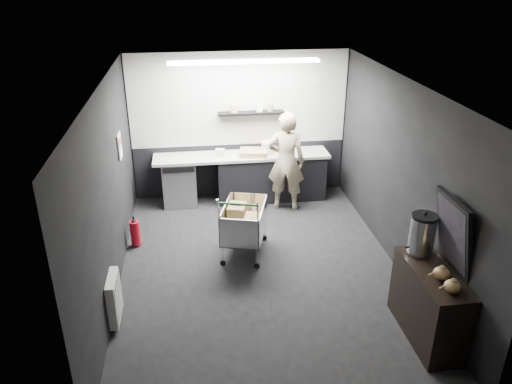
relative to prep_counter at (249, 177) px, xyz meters
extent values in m
plane|color=black|center=(-0.14, -2.42, -0.46)|extent=(5.50, 5.50, 0.00)
plane|color=white|center=(-0.14, -2.42, 2.24)|extent=(5.50, 5.50, 0.00)
plane|color=black|center=(-0.14, 0.33, 0.89)|extent=(5.50, 0.00, 5.50)
plane|color=black|center=(-0.14, -5.17, 0.89)|extent=(5.50, 0.00, 5.50)
plane|color=black|center=(-2.14, -2.42, 0.89)|extent=(0.00, 5.50, 5.50)
plane|color=black|center=(1.86, -2.42, 0.89)|extent=(0.00, 5.50, 5.50)
cube|color=#B7B8B3|center=(-0.14, 0.31, 1.39)|extent=(3.95, 0.02, 1.70)
cube|color=black|center=(-0.14, 0.31, 0.04)|extent=(3.95, 0.02, 1.00)
cube|color=black|center=(0.06, 0.20, 1.16)|extent=(1.20, 0.22, 0.04)
cylinder|color=silver|center=(1.26, 0.30, 1.69)|extent=(0.20, 0.03, 0.20)
cube|color=silver|center=(-2.12, -1.12, 1.09)|extent=(0.02, 0.30, 0.40)
cube|color=red|center=(-2.11, -1.12, 1.16)|extent=(0.02, 0.22, 0.10)
cube|color=silver|center=(-2.08, -3.32, -0.11)|extent=(0.10, 0.50, 0.60)
cube|color=white|center=(-0.14, -0.57, 2.21)|extent=(2.40, 0.20, 0.04)
cube|color=black|center=(0.41, 0.00, -0.03)|extent=(2.00, 0.56, 0.85)
cube|color=#ABAAA6|center=(-0.14, 0.00, 0.42)|extent=(3.20, 0.60, 0.05)
cube|color=#9EA0A5|center=(-1.29, 0.00, -0.03)|extent=(0.60, 0.58, 0.85)
cube|color=black|center=(-1.29, -0.30, 0.32)|extent=(0.56, 0.02, 0.10)
imported|color=beige|center=(0.60, -0.45, 0.44)|extent=(0.75, 0.60, 1.80)
cube|color=silver|center=(-0.31, -1.90, -0.13)|extent=(0.82, 1.04, 0.02)
cube|color=silver|center=(-0.59, -1.90, 0.11)|extent=(0.27, 0.88, 0.48)
cube|color=silver|center=(-0.02, -1.90, 0.11)|extent=(0.27, 0.88, 0.48)
cube|color=silver|center=(-0.31, -2.35, 0.11)|extent=(0.57, 0.18, 0.48)
cube|color=silver|center=(-0.31, -1.46, 0.11)|extent=(0.57, 0.18, 0.48)
cylinder|color=silver|center=(-0.56, -2.32, -0.28)|extent=(0.02, 0.02, 0.32)
cylinder|color=silver|center=(-0.05, -2.32, -0.28)|extent=(0.02, 0.02, 0.32)
cylinder|color=silver|center=(-0.56, -1.49, -0.28)|extent=(0.02, 0.02, 0.32)
cylinder|color=silver|center=(-0.05, -1.49, -0.28)|extent=(0.02, 0.02, 0.32)
cylinder|color=#227F3C|center=(-0.31, -2.41, 0.61)|extent=(0.58, 0.19, 0.03)
cube|color=olive|center=(-0.44, -1.80, 0.09)|extent=(0.34, 0.38, 0.41)
cube|color=olive|center=(-0.16, -2.03, 0.07)|extent=(0.31, 0.35, 0.36)
cylinder|color=black|center=(-0.56, -2.32, -0.41)|extent=(0.09, 0.05, 0.09)
cylinder|color=black|center=(-0.56, -1.49, -0.41)|extent=(0.09, 0.05, 0.09)
cylinder|color=black|center=(-0.05, -2.32, -0.41)|extent=(0.09, 0.05, 0.09)
cylinder|color=black|center=(-0.05, -1.49, -0.41)|extent=(0.09, 0.05, 0.09)
cube|color=black|center=(1.62, -4.07, -0.01)|extent=(0.45, 1.20, 0.90)
cylinder|color=silver|center=(1.62, -3.67, 0.69)|extent=(0.30, 0.30, 0.46)
cylinder|color=black|center=(1.62, -3.67, 0.94)|extent=(0.30, 0.30, 0.04)
sphere|color=black|center=(1.62, -3.67, 0.98)|extent=(0.05, 0.05, 0.05)
ellipsoid|color=olive|center=(1.62, -4.22, 0.52)|extent=(0.18, 0.18, 0.14)
ellipsoid|color=olive|center=(1.62, -4.47, 0.52)|extent=(0.18, 0.18, 0.14)
cube|color=black|center=(1.80, -4.02, 0.89)|extent=(0.21, 0.70, 0.89)
cube|color=black|center=(1.78, -4.02, 0.89)|extent=(0.15, 0.60, 0.77)
cylinder|color=#B40C1A|center=(-1.99, -1.48, -0.23)|extent=(0.15, 0.15, 0.41)
cone|color=black|center=(-1.99, -1.48, 0.00)|extent=(0.10, 0.10, 0.06)
cylinder|color=black|center=(-1.99, -1.48, 0.04)|extent=(0.03, 0.03, 0.06)
cube|color=#9A7B52|center=(0.08, -0.05, 0.49)|extent=(0.54, 0.44, 0.10)
cylinder|color=beige|center=(0.34, 0.00, 0.56)|extent=(0.23, 0.23, 0.23)
cube|color=silver|center=(-0.53, -0.05, 0.51)|extent=(0.17, 0.14, 0.14)
camera|label=1|loc=(-1.02, -8.51, 3.62)|focal=35.00mm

